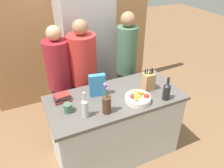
# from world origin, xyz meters

# --- Properties ---
(ground_plane) EXTENTS (14.00, 14.00, 0.00)m
(ground_plane) POSITION_xyz_m (0.00, 0.00, 0.00)
(ground_plane) COLOR brown
(kitchen_island) EXTENTS (1.56, 0.74, 0.90)m
(kitchen_island) POSITION_xyz_m (0.00, 0.00, 0.45)
(kitchen_island) COLOR silver
(kitchen_island) RESTS_ON ground_plane
(back_wall_wood) EXTENTS (2.76, 0.12, 2.60)m
(back_wall_wood) POSITION_xyz_m (0.00, 1.62, 1.30)
(back_wall_wood) COLOR #AD7A4C
(back_wall_wood) RESTS_ON ground_plane
(refrigerator) EXTENTS (0.76, 0.63, 1.85)m
(refrigerator) POSITION_xyz_m (0.09, 1.26, 0.93)
(refrigerator) COLOR #B7B7BC
(refrigerator) RESTS_ON ground_plane
(fruit_bowl) EXTENTS (0.29, 0.29, 0.10)m
(fruit_bowl) POSITION_xyz_m (0.19, -0.18, 0.94)
(fruit_bowl) COLOR silver
(fruit_bowl) RESTS_ON kitchen_island
(knife_block) EXTENTS (0.13, 0.11, 0.29)m
(knife_block) POSITION_xyz_m (0.42, -0.02, 1.01)
(knife_block) COLOR tan
(knife_block) RESTS_ON kitchen_island
(flower_vase) EXTENTS (0.09, 0.09, 0.36)m
(flower_vase) POSITION_xyz_m (-0.20, -0.21, 1.01)
(flower_vase) COLOR #4C2D1E
(flower_vase) RESTS_ON kitchen_island
(cereal_box) EXTENTS (0.19, 0.09, 0.27)m
(cereal_box) POSITION_xyz_m (-0.17, 0.12, 1.03)
(cereal_box) COLOR teal
(cereal_box) RESTS_ON kitchen_island
(coffee_mug) EXTENTS (0.10, 0.11, 0.10)m
(coffee_mug) POSITION_xyz_m (-0.56, -0.03, 0.94)
(coffee_mug) COLOR #42664C
(coffee_mug) RESTS_ON kitchen_island
(book_stack) EXTENTS (0.18, 0.15, 0.07)m
(book_stack) POSITION_xyz_m (-0.57, 0.19, 0.93)
(book_stack) COLOR maroon
(book_stack) RESTS_ON kitchen_island
(bottle_oil) EXTENTS (0.08, 0.08, 0.28)m
(bottle_oil) POSITION_xyz_m (0.49, -0.28, 1.00)
(bottle_oil) COLOR black
(bottle_oil) RESTS_ON kitchen_island
(bottle_vinegar) EXTENTS (0.07, 0.07, 0.29)m
(bottle_vinegar) POSITION_xyz_m (-0.42, -0.18, 1.01)
(bottle_vinegar) COLOR #B2BCC1
(bottle_vinegar) RESTS_ON kitchen_island
(person_at_sink) EXTENTS (0.33, 0.33, 1.59)m
(person_at_sink) POSITION_xyz_m (-0.47, 0.71, 0.89)
(person_at_sink) COLOR #383842
(person_at_sink) RESTS_ON ground_plane
(person_in_blue) EXTENTS (0.36, 0.36, 1.64)m
(person_in_blue) POSITION_xyz_m (-0.16, 0.65, 0.91)
(person_in_blue) COLOR #383842
(person_in_blue) RESTS_ON ground_plane
(person_in_red_tee) EXTENTS (0.28, 0.28, 1.66)m
(person_in_red_tee) POSITION_xyz_m (0.48, 0.63, 0.95)
(person_in_red_tee) COLOR #383842
(person_in_red_tee) RESTS_ON ground_plane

